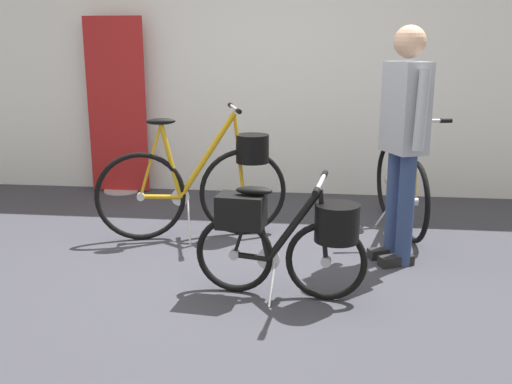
{
  "coord_description": "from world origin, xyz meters",
  "views": [
    {
      "loc": [
        0.56,
        -3.37,
        1.47
      ],
      "look_at": [
        0.12,
        0.27,
        0.55
      ],
      "focal_mm": 40.7,
      "sensor_mm": 36.0,
      "label": 1
    }
  ],
  "objects_px": {
    "display_bike_right": "(400,185)",
    "visitor_near_wall": "(404,132)",
    "floor_banner_stand": "(117,115)",
    "folding_bike_foreground": "(287,233)",
    "display_bike_left": "(208,179)"
  },
  "relations": [
    {
      "from": "display_bike_right",
      "to": "folding_bike_foreground",
      "type": "bearing_deg",
      "value": -119.04
    },
    {
      "from": "display_bike_right",
      "to": "floor_banner_stand",
      "type": "bearing_deg",
      "value": 161.67
    },
    {
      "from": "display_bike_right",
      "to": "visitor_near_wall",
      "type": "xyz_separation_m",
      "value": [
        -0.11,
        -0.81,
        0.55
      ]
    },
    {
      "from": "folding_bike_foreground",
      "to": "display_bike_left",
      "type": "height_order",
      "value": "display_bike_left"
    },
    {
      "from": "floor_banner_stand",
      "to": "visitor_near_wall",
      "type": "bearing_deg",
      "value": -33.18
    },
    {
      "from": "display_bike_left",
      "to": "display_bike_right",
      "type": "distance_m",
      "value": 1.59
    },
    {
      "from": "floor_banner_stand",
      "to": "folding_bike_foreground",
      "type": "bearing_deg",
      "value": -51.8
    },
    {
      "from": "floor_banner_stand",
      "to": "visitor_near_wall",
      "type": "distance_m",
      "value": 3.13
    },
    {
      "from": "floor_banner_stand",
      "to": "visitor_near_wall",
      "type": "relative_size",
      "value": 1.1
    },
    {
      "from": "visitor_near_wall",
      "to": "display_bike_right",
      "type": "bearing_deg",
      "value": 82.57
    },
    {
      "from": "floor_banner_stand",
      "to": "folding_bike_foreground",
      "type": "height_order",
      "value": "floor_banner_stand"
    },
    {
      "from": "floor_banner_stand",
      "to": "display_bike_left",
      "type": "relative_size",
      "value": 1.22
    },
    {
      "from": "folding_bike_foreground",
      "to": "display_bike_right",
      "type": "height_order",
      "value": "display_bike_right"
    },
    {
      "from": "folding_bike_foreground",
      "to": "visitor_near_wall",
      "type": "relative_size",
      "value": 0.65
    },
    {
      "from": "folding_bike_foreground",
      "to": "display_bike_left",
      "type": "xyz_separation_m",
      "value": [
        -0.7,
        1.08,
        0.07
      ]
    }
  ]
}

